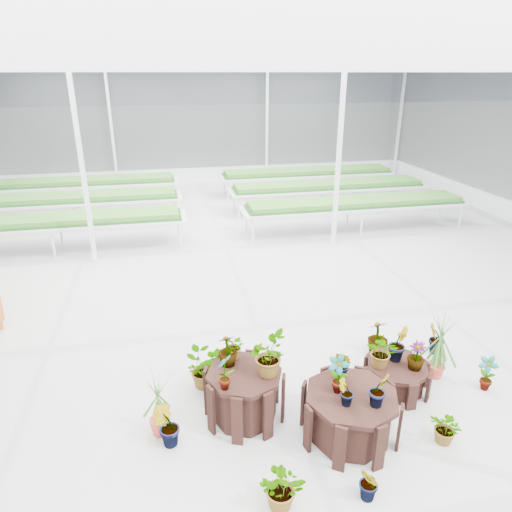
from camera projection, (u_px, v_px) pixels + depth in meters
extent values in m
plane|color=gray|center=(251.00, 335.00, 7.83)|extent=(24.00, 24.00, 0.00)
cylinder|color=black|center=(244.00, 394.00, 5.88)|extent=(1.33, 1.33, 0.68)
cylinder|color=black|center=(350.00, 415.00, 5.57)|extent=(1.39, 1.39, 0.62)
cylinder|color=black|center=(396.00, 377.00, 6.44)|extent=(0.89, 0.89, 0.40)
imported|color=#3A6E28|center=(228.00, 350.00, 5.82)|extent=(0.30, 0.30, 0.45)
imported|color=#3A6E28|center=(267.00, 355.00, 5.63)|extent=(0.52, 0.57, 0.55)
imported|color=#3A6E28|center=(234.00, 346.00, 5.98)|extent=(0.38, 0.40, 0.35)
imported|color=#3A6E28|center=(224.00, 372.00, 5.38)|extent=(0.28, 0.30, 0.47)
imported|color=#3A6E28|center=(338.00, 374.00, 5.41)|extent=(0.32, 0.31, 0.50)
imported|color=#3A6E28|center=(379.00, 390.00, 5.20)|extent=(0.28, 0.25, 0.43)
imported|color=#3A6E28|center=(342.00, 365.00, 5.63)|extent=(0.26, 0.29, 0.44)
imported|color=#3A6E28|center=(346.00, 393.00, 5.22)|extent=(0.22, 0.19, 0.35)
imported|color=#3A6E28|center=(382.00, 352.00, 6.26)|extent=(0.54, 0.53, 0.46)
imported|color=#3A6E28|center=(416.00, 356.00, 6.22)|extent=(0.30, 0.30, 0.41)
imported|color=#3A6E28|center=(398.00, 343.00, 6.40)|extent=(0.37, 0.36, 0.53)
imported|color=#3A6E28|center=(167.00, 426.00, 5.43)|extent=(0.32, 0.27, 0.55)
imported|color=#3A6E28|center=(201.00, 370.00, 6.47)|extent=(0.65, 0.62, 0.55)
imported|color=#3A6E28|center=(283.00, 487.00, 4.66)|extent=(0.56, 0.52, 0.52)
imported|color=#3A6E28|center=(370.00, 484.00, 4.73)|extent=(0.22, 0.26, 0.46)
imported|color=#3A6E28|center=(447.00, 429.00, 5.49)|extent=(0.47, 0.49, 0.42)
imported|color=#3A6E28|center=(487.00, 373.00, 6.42)|extent=(0.28, 0.33, 0.53)
imported|color=#3A6E28|center=(436.00, 339.00, 7.23)|extent=(0.37, 0.33, 0.54)
imported|color=#3A6E28|center=(378.00, 337.00, 7.24)|extent=(0.36, 0.36, 0.59)
imported|color=#3A6E28|center=(221.00, 367.00, 6.44)|extent=(0.62, 0.55, 0.67)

